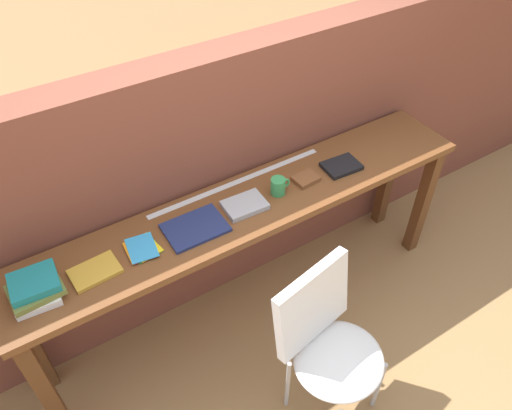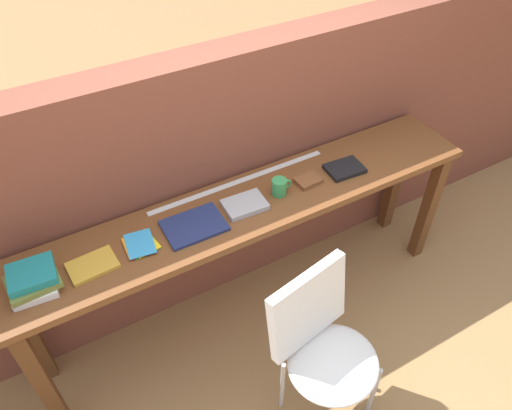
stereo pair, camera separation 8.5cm
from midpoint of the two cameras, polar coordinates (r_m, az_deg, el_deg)
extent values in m
plane|color=#9E7547|center=(3.03, 1.78, -15.38)|extent=(40.00, 40.00, 0.00)
cube|color=brown|center=(2.80, -5.15, 2.71)|extent=(6.00, 0.20, 1.55)
cube|color=brown|center=(2.52, -1.58, -0.02)|extent=(2.50, 0.44, 0.04)
cube|color=#5B341A|center=(2.60, -23.72, -19.03)|extent=(0.07, 0.07, 0.84)
cube|color=#5B341A|center=(3.34, 17.81, 0.32)|extent=(0.07, 0.07, 0.84)
cube|color=#5B341A|center=(2.79, -25.35, -13.76)|extent=(0.07, 0.07, 0.84)
cube|color=#5B341A|center=(3.49, 14.14, 3.34)|extent=(0.07, 0.07, 0.84)
ellipsoid|color=white|center=(2.47, 8.39, -17.12)|extent=(0.51, 0.49, 0.08)
cube|color=white|center=(2.33, 5.40, -11.33)|extent=(0.45, 0.19, 0.40)
cylinder|color=#B2B2B7|center=(2.72, 12.89, -19.49)|extent=(0.02, 0.02, 0.41)
cylinder|color=#B2B2B7|center=(2.67, 2.67, -19.84)|extent=(0.02, 0.02, 0.41)
cylinder|color=#B2B2B7|center=(2.80, 7.63, -15.58)|extent=(0.02, 0.02, 0.41)
cube|color=white|center=(2.30, -24.80, -9.45)|extent=(0.19, 0.18, 0.04)
cube|color=olive|center=(2.28, -24.88, -8.83)|extent=(0.22, 0.18, 0.03)
cube|color=#19757A|center=(2.26, -25.06, -8.05)|extent=(0.20, 0.18, 0.04)
cube|color=gold|center=(2.31, -18.95, -7.20)|extent=(0.22, 0.15, 0.02)
cube|color=green|center=(2.35, -13.76, -4.80)|extent=(0.14, 0.16, 0.00)
cube|color=#E5334C|center=(2.34, -14.12, -4.94)|extent=(0.12, 0.15, 0.00)
cube|color=yellow|center=(2.34, -13.66, -4.74)|extent=(0.14, 0.16, 0.00)
cube|color=orange|center=(2.34, -14.08, -4.90)|extent=(0.14, 0.15, 0.00)
cube|color=#3399D8|center=(2.34, -13.96, -4.77)|extent=(0.15, 0.18, 0.00)
cube|color=navy|center=(2.39, -7.98, -2.60)|extent=(0.29, 0.21, 0.02)
cube|color=#9E9EA3|center=(2.47, -2.29, -0.03)|extent=(0.21, 0.16, 0.03)
cylinder|color=#338C4C|center=(2.53, 1.56, 2.14)|extent=(0.08, 0.08, 0.09)
torus|color=#338C4C|center=(2.54, 2.39, 2.48)|extent=(0.06, 0.01, 0.06)
cube|color=brown|center=(2.63, 4.80, 2.99)|extent=(0.14, 0.11, 0.02)
cube|color=black|center=(2.74, 8.85, 4.41)|extent=(0.21, 0.16, 0.02)
cube|color=silver|center=(2.62, -3.07, 2.65)|extent=(1.02, 0.03, 0.00)
camera|label=1|loc=(0.04, -90.99, -0.93)|focal=35.00mm
camera|label=2|loc=(0.04, 89.01, 0.93)|focal=35.00mm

